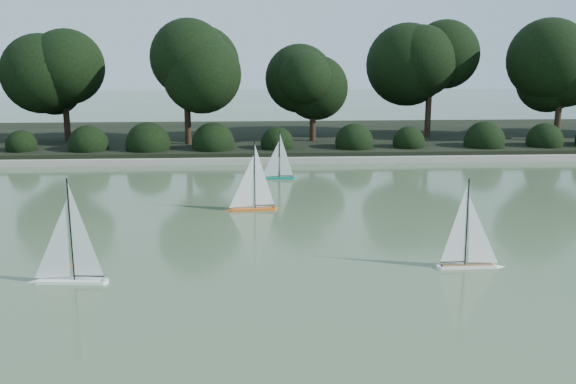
{
  "coord_description": "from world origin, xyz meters",
  "views": [
    {
      "loc": [
        -0.98,
        -9.4,
        3.39
      ],
      "look_at": [
        -0.32,
        2.23,
        0.7
      ],
      "focal_mm": 40.0,
      "sensor_mm": 36.0,
      "label": 1
    }
  ],
  "objects_px": {
    "sailboat_orange": "(249,199)",
    "sailboat_teal": "(275,171)",
    "race_buoy": "(66,266)",
    "sailboat_white_a": "(64,266)",
    "sailboat_white_b": "(474,253)"
  },
  "relations": [
    {
      "from": "sailboat_white_a",
      "to": "sailboat_white_b",
      "type": "relative_size",
      "value": 1.11
    },
    {
      "from": "sailboat_orange",
      "to": "race_buoy",
      "type": "xyz_separation_m",
      "value": [
        -2.86,
        -3.29,
        -0.24
      ]
    },
    {
      "from": "sailboat_orange",
      "to": "sailboat_white_b",
      "type": "bearing_deg",
      "value": -46.92
    },
    {
      "from": "sailboat_white_a",
      "to": "race_buoy",
      "type": "height_order",
      "value": "sailboat_white_a"
    },
    {
      "from": "sailboat_teal",
      "to": "race_buoy",
      "type": "bearing_deg",
      "value": -118.61
    },
    {
      "from": "sailboat_orange",
      "to": "race_buoy",
      "type": "bearing_deg",
      "value": -130.94
    },
    {
      "from": "sailboat_white_a",
      "to": "sailboat_orange",
      "type": "xyz_separation_m",
      "value": [
        2.66,
        4.04,
        -0.02
      ]
    },
    {
      "from": "sailboat_white_b",
      "to": "race_buoy",
      "type": "height_order",
      "value": "sailboat_white_b"
    },
    {
      "from": "race_buoy",
      "to": "sailboat_white_a",
      "type": "bearing_deg",
      "value": -75.55
    },
    {
      "from": "sailboat_orange",
      "to": "sailboat_teal",
      "type": "bearing_deg",
      "value": 78.03
    },
    {
      "from": "sailboat_orange",
      "to": "race_buoy",
      "type": "height_order",
      "value": "sailboat_orange"
    },
    {
      "from": "sailboat_teal",
      "to": "sailboat_white_a",
      "type": "bearing_deg",
      "value": -114.79
    },
    {
      "from": "sailboat_white_b",
      "to": "race_buoy",
      "type": "xyz_separation_m",
      "value": [
        -6.35,
        0.44,
        -0.23
      ]
    },
    {
      "from": "sailboat_white_b",
      "to": "race_buoy",
      "type": "relative_size",
      "value": 10.56
    },
    {
      "from": "sailboat_white_b",
      "to": "race_buoy",
      "type": "bearing_deg",
      "value": 176.03
    }
  ]
}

